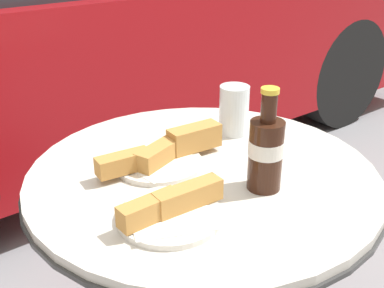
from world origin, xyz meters
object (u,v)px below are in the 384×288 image
(bistro_table, at_px, (202,231))
(lunch_plate_near, at_px, (163,154))
(parked_car, at_px, (95,22))
(lunch_plate_far, at_px, (170,209))
(cola_bottle_left, at_px, (266,151))
(drinking_glass, at_px, (234,112))

(bistro_table, height_order, lunch_plate_near, lunch_plate_near)
(parked_car, bearing_deg, lunch_plate_far, -113.15)
(cola_bottle_left, bearing_deg, lunch_plate_far, 173.39)
(lunch_plate_near, bearing_deg, cola_bottle_left, -63.58)
(lunch_plate_near, relative_size, lunch_plate_far, 1.47)
(cola_bottle_left, xyz_separation_m, lunch_plate_far, (-0.22, 0.03, -0.07))
(parked_car, bearing_deg, cola_bottle_left, -106.80)
(bistro_table, bearing_deg, cola_bottle_left, -68.71)
(cola_bottle_left, xyz_separation_m, parked_car, (0.56, 1.84, -0.09))
(lunch_plate_far, bearing_deg, lunch_plate_near, 58.71)
(drinking_glass, distance_m, parked_car, 1.65)
(bistro_table, relative_size, lunch_plate_near, 2.50)
(lunch_plate_far, bearing_deg, parked_car, 66.85)
(drinking_glass, relative_size, lunch_plate_near, 0.40)
(parked_car, bearing_deg, bistro_table, -109.66)
(bistro_table, height_order, cola_bottle_left, cola_bottle_left)
(drinking_glass, bearing_deg, lunch_plate_far, -148.25)
(drinking_glass, distance_m, lunch_plate_near, 0.25)
(parked_car, bearing_deg, drinking_glass, -104.68)
(lunch_plate_near, bearing_deg, parked_car, 67.87)
(cola_bottle_left, bearing_deg, drinking_glass, 60.82)
(cola_bottle_left, relative_size, lunch_plate_near, 0.69)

